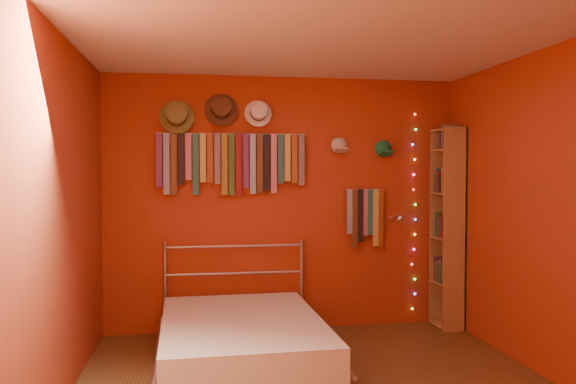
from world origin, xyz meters
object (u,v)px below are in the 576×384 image
tie_rack (231,160)px  reading_lamp (399,218)px  bookshelf (451,226)px  bed (242,340)px

tie_rack → reading_lamp: (1.63, -0.18, -0.57)m
bookshelf → reading_lamp: bearing=-177.7°
bed → tie_rack: bearing=89.8°
tie_rack → bed: bearing=-88.5°
tie_rack → bookshelf: 2.29m
reading_lamp → bookshelf: bookshelf is taller
reading_lamp → bed: 2.00m
bed → bookshelf: bearing=19.0°
reading_lamp → bed: size_ratio=0.17×
bookshelf → bed: bookshelf is taller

